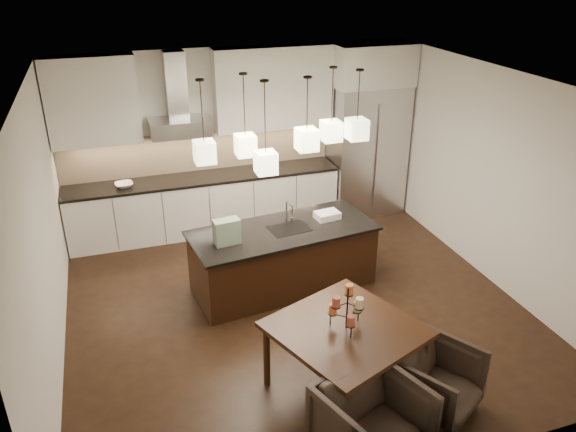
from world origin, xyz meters
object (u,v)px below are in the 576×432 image
object	(u,v)px
refrigerator	(366,150)
island_body	(283,259)
armchair_left	(372,424)
armchair_right	(436,381)
dining_table	(344,358)

from	to	relation	value
refrigerator	island_body	size ratio (longest dim) A/B	0.93
refrigerator	island_body	distance (m)	2.92
armchair_left	armchair_right	world-z (taller)	armchair_left
island_body	armchair_left	size ratio (longest dim) A/B	2.74
refrigerator	armchair_right	distance (m)	4.79
island_body	armchair_right	distance (m)	2.69
dining_table	armchair_left	bearing A→B (deg)	-118.92
island_body	armchair_left	xyz separation A→B (m)	(-0.13, -2.92, -0.02)
dining_table	armchair_right	size ratio (longest dim) A/B	1.69
dining_table	armchair_left	xyz separation A→B (m)	(-0.12, -0.87, 0.00)
dining_table	armchair_left	size ratio (longest dim) A/B	1.51
refrigerator	dining_table	distance (m)	4.56
island_body	armchair_right	bearing A→B (deg)	-81.60
armchair_left	island_body	bearing A→B (deg)	67.57
refrigerator	armchair_left	xyz separation A→B (m)	(-2.22, -4.86, -0.69)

